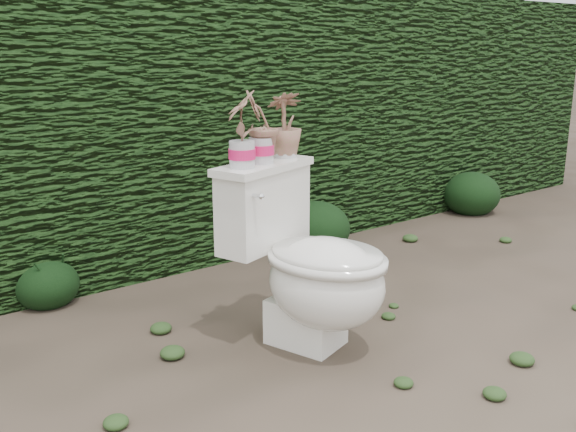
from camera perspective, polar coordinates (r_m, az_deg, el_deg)
ground at (r=2.86m, az=1.15°, el=-11.19°), size 60.00×60.00×0.00m
hedge at (r=3.97m, az=-13.41°, el=7.92°), size 8.00×1.00×1.60m
toilet at (r=2.71m, az=1.98°, el=-4.54°), size 0.64×0.79×0.78m
potted_plant_left at (r=2.60m, az=-4.15°, el=7.51°), size 0.17×0.19×0.30m
potted_plant_center at (r=2.70m, az=-2.42°, el=7.76°), size 0.19×0.17×0.29m
potted_plant_right at (r=2.84m, az=-0.25°, el=7.96°), size 0.17×0.17×0.27m
liriope_clump_1 at (r=3.44m, az=-20.71°, el=-5.26°), size 0.32×0.32×0.26m
liriope_clump_2 at (r=4.03m, az=2.51°, el=-0.70°), size 0.43×0.43×0.34m
liriope_clump_3 at (r=5.15m, az=16.03°, el=2.20°), size 0.43×0.43×0.35m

